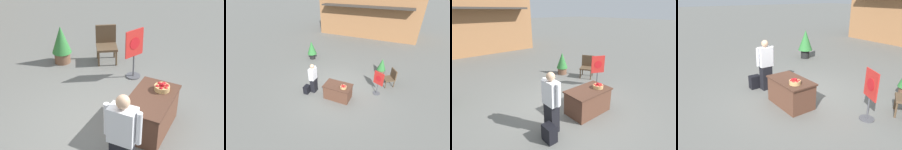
% 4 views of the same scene
% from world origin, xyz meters
% --- Properties ---
extents(ground_plane, '(120.00, 120.00, 0.00)m').
position_xyz_m(ground_plane, '(0.00, 0.00, 0.00)').
color(ground_plane, slate).
extents(storefront_building, '(9.78, 5.20, 4.89)m').
position_xyz_m(storefront_building, '(-0.98, 10.98, 2.45)').
color(storefront_building, '#9E6B42').
rests_on(storefront_building, ground_plane).
extents(display_table, '(1.32, 0.79, 0.73)m').
position_xyz_m(display_table, '(0.33, -0.60, 0.37)').
color(display_table, brown).
rests_on(display_table, ground_plane).
extents(apple_basket, '(0.30, 0.30, 0.16)m').
position_xyz_m(apple_basket, '(0.65, -0.70, 0.80)').
color(apple_basket, tan).
rests_on(apple_basket, display_table).
extents(person_visitor, '(0.27, 0.61, 1.59)m').
position_xyz_m(person_visitor, '(-1.01, -0.63, 0.81)').
color(person_visitor, black).
rests_on(person_visitor, ground_plane).
extents(backpack, '(0.24, 0.34, 0.42)m').
position_xyz_m(backpack, '(-1.28, -0.90, 0.21)').
color(backpack, black).
rests_on(backpack, ground_plane).
extents(poster_board, '(0.50, 0.36, 1.26)m').
position_xyz_m(poster_board, '(2.03, 0.48, 0.67)').
color(poster_board, '#4C4C51').
rests_on(poster_board, ground_plane).
extents(patio_chair, '(0.76, 0.76, 0.98)m').
position_xyz_m(patio_chair, '(2.53, 1.51, 0.54)').
color(patio_chair, brown).
rests_on(patio_chair, ground_plane).
extents(potted_plant_far_left, '(0.66, 0.66, 1.34)m').
position_xyz_m(potted_plant_far_left, '(-3.19, 2.69, 0.78)').
color(potted_plant_far_left, black).
rests_on(potted_plant_far_left, ground_plane).
extents(potted_plant_near_right, '(0.52, 0.52, 1.04)m').
position_xyz_m(potted_plant_near_right, '(1.87, 2.51, 0.56)').
color(potted_plant_near_right, brown).
rests_on(potted_plant_near_right, ground_plane).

